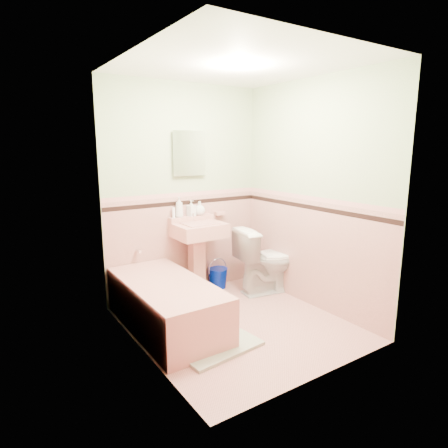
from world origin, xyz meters
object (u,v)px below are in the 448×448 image
medicine_cabinet (189,153)px  soap_bottle_right (200,208)px  bucket (218,278)px  shoe (207,347)px  soap_bottle_left (179,207)px  sink (199,260)px  bathtub (167,306)px  soap_bottle_mid (191,208)px  toilet (268,260)px

medicine_cabinet → soap_bottle_right: 0.67m
bucket → shoe: size_ratio=1.56×
soap_bottle_right → soap_bottle_left: bearing=180.0°
sink → medicine_cabinet: medicine_cabinet is taller
bucket → shoe: bucket is taller
soap_bottle_right → shoe: bearing=-117.8°
bathtub → soap_bottle_left: (0.52, 0.71, 0.86)m
soap_bottle_right → shoe: 1.82m
sink → shoe: bearing=-117.0°
soap_bottle_left → bucket: bearing=-6.2°
soap_bottle_mid → bucket: (0.34, -0.05, -0.93)m
medicine_cabinet → soap_bottle_right: bearing=-14.4°
bathtub → soap_bottle_left: size_ratio=6.27×
bucket → bathtub: bearing=-147.2°
bathtub → sink: sink is taller
medicine_cabinet → soap_bottle_mid: bearing=-84.7°
toilet → soap_bottle_right: bearing=62.2°
soap_bottle_mid → shoe: size_ratio=1.15×
sink → soap_bottle_left: bearing=131.3°
soap_bottle_left → soap_bottle_right: (0.28, 0.00, -0.04)m
shoe → soap_bottle_left: bearing=56.8°
soap_bottle_right → bucket: size_ratio=0.65×
bathtub → soap_bottle_mid: size_ratio=7.97×
sink → soap_bottle_left: 0.67m
soap_bottle_right → bathtub: bearing=-138.3°
soap_bottle_left → toilet: soap_bottle_left is taller
medicine_cabinet → shoe: 2.23m
toilet → soap_bottle_mid: bearing=66.4°
soap_bottle_left → shoe: soap_bottle_left is taller
medicine_cabinet → toilet: bearing=-34.0°
soap_bottle_right → bucket: 0.94m
sink → soap_bottle_mid: size_ratio=4.78×
sink → toilet: bearing=-22.3°
bathtub → bucket: bearing=32.8°
bathtub → medicine_cabinet: (0.68, 0.74, 1.47)m
bathtub → toilet: 1.50m
soap_bottle_right → bucket: bearing=-13.7°
soap_bottle_mid → bucket: bearing=-9.1°
medicine_cabinet → sink: bearing=-90.0°
bathtub → shoe: (0.08, -0.64, -0.16)m
medicine_cabinet → shoe: size_ratio=3.05×
toilet → bathtub: bearing=106.9°
soap_bottle_mid → sink: bearing=-90.9°
soap_bottle_left → soap_bottle_mid: soap_bottle_left is taller
toilet → shoe: toilet is taller
soap_bottle_right → bucket: (0.22, -0.05, -0.92)m
soap_bottle_right → toilet: 1.06m
bucket → soap_bottle_left: bearing=173.8°
medicine_cabinet → bucket: (0.34, -0.08, -1.57)m
medicine_cabinet → bucket: size_ratio=1.96×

